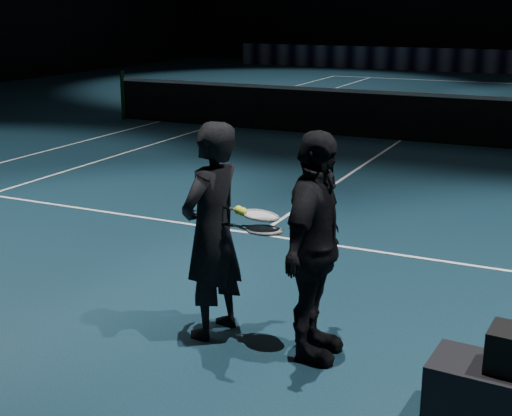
{
  "coord_description": "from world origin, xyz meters",
  "views": [
    {
      "loc": [
        3.28,
        -13.39,
        2.52
      ],
      "look_at": [
        1.13,
        -8.85,
        1.08
      ],
      "focal_mm": 50.0,
      "sensor_mm": 36.0,
      "label": 1
    }
  ],
  "objects_px": {
    "player_a": "(212,231)",
    "racket_upper": "(261,216)",
    "racket_lower": "(264,230)",
    "player_b": "(314,248)",
    "tennis_balls": "(241,209)"
  },
  "relations": [
    {
      "from": "player_b",
      "to": "racket_upper",
      "type": "xyz_separation_m",
      "value": [
        -0.45,
        0.06,
        0.17
      ]
    },
    {
      "from": "player_a",
      "to": "racket_upper",
      "type": "relative_size",
      "value": 2.5
    },
    {
      "from": "racket_lower",
      "to": "racket_upper",
      "type": "distance_m",
      "value": 0.12
    },
    {
      "from": "player_b",
      "to": "racket_lower",
      "type": "distance_m",
      "value": 0.41
    },
    {
      "from": "racket_lower",
      "to": "player_b",
      "type": "bearing_deg",
      "value": -0.0
    },
    {
      "from": "player_b",
      "to": "tennis_balls",
      "type": "height_order",
      "value": "player_b"
    },
    {
      "from": "player_b",
      "to": "racket_lower",
      "type": "relative_size",
      "value": 2.5
    },
    {
      "from": "player_b",
      "to": "racket_upper",
      "type": "height_order",
      "value": "player_b"
    },
    {
      "from": "tennis_balls",
      "to": "player_b",
      "type": "bearing_deg",
      "value": -2.68
    },
    {
      "from": "racket_lower",
      "to": "racket_upper",
      "type": "bearing_deg",
      "value": 141.34
    },
    {
      "from": "player_a",
      "to": "racket_upper",
      "type": "xyz_separation_m",
      "value": [
        0.4,
        0.02,
        0.17
      ]
    },
    {
      "from": "racket_upper",
      "to": "tennis_balls",
      "type": "height_order",
      "value": "tennis_balls"
    },
    {
      "from": "player_a",
      "to": "racket_upper",
      "type": "height_order",
      "value": "player_a"
    },
    {
      "from": "racket_lower",
      "to": "tennis_balls",
      "type": "bearing_deg",
      "value": 178.53
    },
    {
      "from": "player_a",
      "to": "tennis_balls",
      "type": "bearing_deg",
      "value": 98.44
    }
  ]
}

